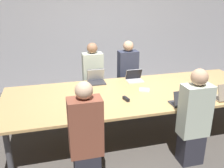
% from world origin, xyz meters
% --- Properties ---
extents(ground_plane, '(24.00, 24.00, 0.00)m').
position_xyz_m(ground_plane, '(0.00, 0.00, 0.00)').
color(ground_plane, '#4C4742').
extents(curtain_wall, '(12.00, 0.06, 2.80)m').
position_xyz_m(curtain_wall, '(0.00, 2.51, 1.40)').
color(curtain_wall, '#ADADB2').
rests_on(curtain_wall, ground_plane).
extents(conference_table, '(4.37, 1.59, 0.73)m').
position_xyz_m(conference_table, '(0.00, 0.00, 0.69)').
color(conference_table, tan).
rests_on(conference_table, ground_plane).
extents(bottle_near_right, '(0.07, 0.07, 0.27)m').
position_xyz_m(bottle_near_right, '(0.97, -0.46, 0.85)').
color(bottle_near_right, black).
rests_on(bottle_near_right, conference_table).
extents(laptop_far_midleft, '(0.32, 0.27, 0.26)m').
position_xyz_m(laptop_far_midleft, '(-0.57, 0.64, 0.81)').
color(laptop_far_midleft, '#333338').
rests_on(laptop_far_midleft, conference_table).
extents(person_far_midleft, '(0.40, 0.24, 1.39)m').
position_xyz_m(person_far_midleft, '(-0.55, 1.08, 0.67)').
color(person_far_midleft, '#2D2D38').
rests_on(person_far_midleft, ground_plane).
extents(laptop_far_center, '(0.31, 0.23, 0.22)m').
position_xyz_m(laptop_far_center, '(0.15, 0.55, 0.80)').
color(laptop_far_center, silver).
rests_on(laptop_far_center, conference_table).
extents(person_far_center, '(0.40, 0.24, 1.39)m').
position_xyz_m(person_far_center, '(0.19, 1.09, 0.68)').
color(person_far_center, '#2D2D38').
rests_on(person_far_center, ground_plane).
extents(laptop_near_midright, '(0.31, 0.23, 0.24)m').
position_xyz_m(laptop_near_midright, '(0.47, -0.64, 0.80)').
color(laptop_near_midright, '#333338').
rests_on(laptop_near_midright, conference_table).
extents(person_near_midright, '(0.40, 0.24, 1.40)m').
position_xyz_m(person_near_midright, '(0.46, -1.01, 0.68)').
color(person_near_midright, '#2D2D38').
rests_on(person_near_midright, ground_plane).
extents(cup_near_midright, '(0.07, 0.07, 0.09)m').
position_xyz_m(cup_near_midright, '(0.72, -0.62, 0.78)').
color(cup_near_midright, white).
rests_on(cup_near_midright, conference_table).
extents(laptop_near_left, '(0.33, 0.26, 0.27)m').
position_xyz_m(laptop_near_left, '(-0.95, -0.58, 0.81)').
color(laptop_near_left, gray).
rests_on(laptop_near_left, conference_table).
extents(person_near_left, '(0.40, 0.24, 1.39)m').
position_xyz_m(person_near_left, '(-1.03, -1.06, 0.67)').
color(person_near_left, '#2D2D38').
rests_on(person_near_left, ground_plane).
extents(stapler, '(0.08, 0.16, 0.05)m').
position_xyz_m(stapler, '(-0.28, -0.27, 0.76)').
color(stapler, black).
rests_on(stapler, conference_table).
extents(notebook, '(0.22, 0.21, 0.02)m').
position_xyz_m(notebook, '(0.15, 0.04, 0.74)').
color(notebook, silver).
rests_on(notebook, conference_table).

